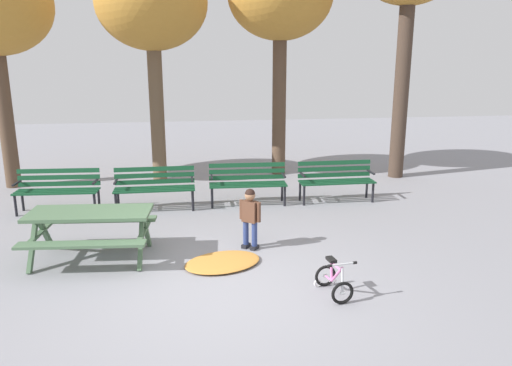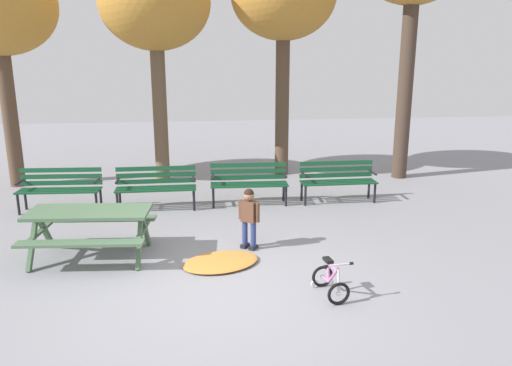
{
  "view_description": "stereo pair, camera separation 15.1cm",
  "coord_description": "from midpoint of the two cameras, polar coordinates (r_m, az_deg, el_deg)",
  "views": [
    {
      "loc": [
        -0.42,
        -5.99,
        3.0
      ],
      "look_at": [
        0.79,
        2.32,
        0.85
      ],
      "focal_mm": 34.47,
      "sensor_mm": 36.0,
      "label": 1
    },
    {
      "loc": [
        -0.27,
        -6.01,
        3.0
      ],
      "look_at": [
        0.79,
        2.32,
        0.85
      ],
      "focal_mm": 34.47,
      "sensor_mm": 36.0,
      "label": 2
    }
  ],
  "objects": [
    {
      "name": "tree_left",
      "position": [
        12.36,
        -12.38,
        19.51
      ],
      "size": [
        2.6,
        2.6,
        5.34
      ],
      "color": "brown",
      "rests_on": "ground"
    },
    {
      "name": "child_standing",
      "position": [
        7.83,
        -1.24,
        -3.63
      ],
      "size": [
        0.32,
        0.28,
        1.0
      ],
      "color": "navy",
      "rests_on": "ground"
    },
    {
      "name": "park_bench_left",
      "position": [
        10.13,
        -12.09,
        -0.18
      ],
      "size": [
        1.6,
        0.46,
        0.85
      ],
      "color": "#144728",
      "rests_on": "ground"
    },
    {
      "name": "picnic_table",
      "position": [
        7.85,
        -19.19,
        -4.32
      ],
      "size": [
        1.91,
        1.48,
        0.79
      ],
      "color": "#4C6B4C",
      "rests_on": "ground"
    },
    {
      "name": "park_bench_right",
      "position": [
        10.27,
        -1.4,
        0.33
      ],
      "size": [
        1.62,
        0.52,
        0.85
      ],
      "color": "#144728",
      "rests_on": "ground"
    },
    {
      "name": "ground",
      "position": [
        6.71,
        -4.59,
        -12.22
      ],
      "size": [
        36.0,
        36.0,
        0.0
      ],
      "primitive_type": "plane",
      "color": "gray"
    },
    {
      "name": "kids_bicycle",
      "position": [
        6.55,
        8.33,
        -11.11
      ],
      "size": [
        0.43,
        0.6,
        0.54
      ],
      "color": "black",
      "rests_on": "ground"
    },
    {
      "name": "park_bench_far_left",
      "position": [
        10.53,
        -22.38,
        -0.41
      ],
      "size": [
        1.63,
        0.55,
        0.85
      ],
      "color": "#144728",
      "rests_on": "ground"
    },
    {
      "name": "leaf_pile",
      "position": [
        7.45,
        -4.48,
        -9.12
      ],
      "size": [
        1.37,
        1.15,
        0.07
      ],
      "primitive_type": "ellipsoid",
      "rotation": [
        0.0,
        0.0,
        0.33
      ],
      "color": "#C68438",
      "rests_on": "ground"
    },
    {
      "name": "park_bench_far_right",
      "position": [
        10.62,
        8.84,
        0.63
      ],
      "size": [
        1.6,
        0.46,
        0.85
      ],
      "color": "#144728",
      "rests_on": "ground"
    }
  ]
}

